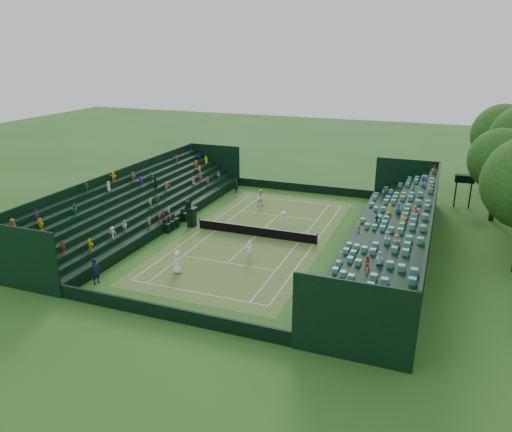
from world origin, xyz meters
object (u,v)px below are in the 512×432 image
object	(u,v)px
tennis_net	(256,231)
umpire_chair	(192,214)
player_near_east	(249,250)
player_far_east	(283,219)
player_near_west	(177,262)
player_far_west	(261,198)

from	to	relation	value
tennis_net	umpire_chair	distance (m)	6.87
player_near_east	player_far_east	distance (m)	8.15
tennis_net	player_far_east	bearing A→B (deg)	62.62
player_near_west	player_far_west	size ratio (longest dim) A/B	0.96
player_far_west	player_far_east	bearing A→B (deg)	-64.59
player_far_east	umpire_chair	bearing A→B (deg)	161.76
tennis_net	player_near_east	bearing A→B (deg)	-75.11
tennis_net	player_near_east	world-z (taller)	player_near_east
umpire_chair	player_far_west	world-z (taller)	umpire_chair
player_near_east	player_far_east	world-z (taller)	player_far_east
umpire_chair	player_far_west	bearing A→B (deg)	64.27
player_near_east	tennis_net	bearing A→B (deg)	-112.06
tennis_net	player_far_east	world-z (taller)	player_far_east
umpire_chair	player_near_west	xyz separation A→B (m)	(3.98, -9.81, -0.30)
player_near_west	player_far_east	size ratio (longest dim) A/B	1.08
player_near_west	player_far_east	xyz separation A→B (m)	(4.46, 12.64, -0.07)
player_far_west	player_far_east	world-z (taller)	player_far_west
player_near_west	player_far_west	distance (m)	18.23
player_far_west	player_near_east	bearing A→B (deg)	-86.11
umpire_chair	player_far_east	distance (m)	8.91
player_far_west	tennis_net	bearing A→B (deg)	-85.12
umpire_chair	tennis_net	bearing A→B (deg)	-2.51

